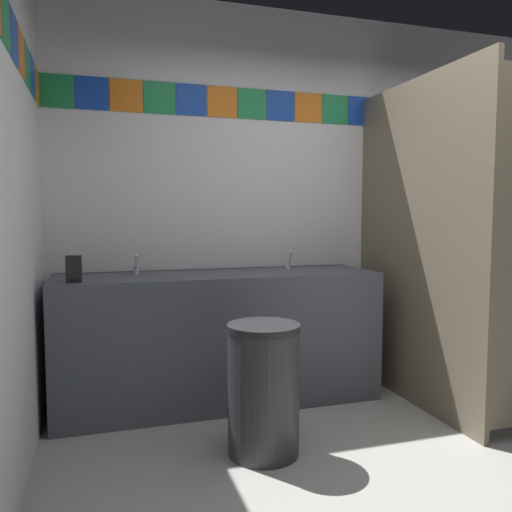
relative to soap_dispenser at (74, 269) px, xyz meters
name	(u,v)px	position (x,y,z in m)	size (l,w,h in m)	color
ground_plane	(449,489)	(1.69, -1.25, -0.97)	(8.39, 8.39, 0.00)	#9E9E99
wall_back	(305,199)	(1.69, 0.54, 0.44)	(3.81, 0.09, 2.81)	silver
vanity_counter	(219,336)	(0.92, 0.19, -0.52)	(2.17, 0.62, 0.89)	#4C515B
faucet_left	(136,267)	(0.38, 0.28, -0.03)	(0.04, 0.10, 0.14)	silver
faucet_right	(289,262)	(1.46, 0.28, -0.03)	(0.04, 0.10, 0.14)	silver
soap_dispenser	(74,269)	(0.00, 0.00, 0.00)	(0.09, 0.09, 0.16)	black
stall_divider	(462,245)	(2.35, -0.47, 0.12)	(0.92, 1.43, 2.19)	#726651
toilet	(461,341)	(2.83, 0.08, -0.67)	(0.39, 0.49, 0.74)	white
trash_bin	(264,389)	(0.97, -0.64, -0.61)	(0.39, 0.39, 0.71)	#333338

